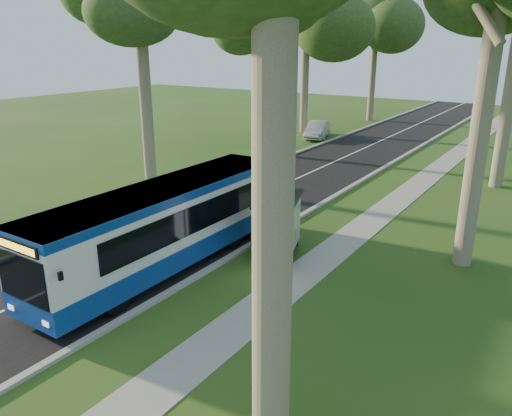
# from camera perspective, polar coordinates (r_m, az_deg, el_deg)

# --- Properties ---
(ground) EXTENTS (120.00, 120.00, 0.00)m
(ground) POSITION_cam_1_polar(r_m,az_deg,el_deg) (18.09, -5.96, -7.46)
(ground) COLOR #244917
(ground) RESTS_ON ground
(road) EXTENTS (7.00, 100.00, 0.02)m
(road) POSITION_cam_1_polar(r_m,az_deg,el_deg) (27.61, 1.48, 1.92)
(road) COLOR black
(road) RESTS_ON ground
(kerb_east) EXTENTS (0.25, 100.00, 0.12)m
(kerb_east) POSITION_cam_1_polar(r_m,az_deg,el_deg) (26.00, 8.04, 0.80)
(kerb_east) COLOR #9E9B93
(kerb_east) RESTS_ON ground
(kerb_west) EXTENTS (0.25, 100.00, 0.12)m
(kerb_west) POSITION_cam_1_polar(r_m,az_deg,el_deg) (29.52, -4.31, 3.07)
(kerb_west) COLOR #9E9B93
(kerb_west) RESTS_ON ground
(centre_line) EXTENTS (0.12, 100.00, 0.00)m
(centre_line) POSITION_cam_1_polar(r_m,az_deg,el_deg) (27.60, 1.48, 1.94)
(centre_line) COLOR white
(centre_line) RESTS_ON road
(footpath) EXTENTS (1.50, 100.00, 0.02)m
(footpath) POSITION_cam_1_polar(r_m,az_deg,el_deg) (24.96, 14.24, -0.48)
(footpath) COLOR gray
(footpath) RESTS_ON ground
(bus) EXTENTS (2.42, 11.43, 3.03)m
(bus) POSITION_cam_1_polar(r_m,az_deg,el_deg) (18.36, -10.16, -1.94)
(bus) COLOR white
(bus) RESTS_ON ground
(bus_stop_sign) EXTENTS (0.16, 0.39, 2.80)m
(bus_stop_sign) POSITION_cam_1_polar(r_m,az_deg,el_deg) (18.46, 0.49, -0.99)
(bus_stop_sign) COLOR gray
(bus_stop_sign) RESTS_ON ground
(bus_shelter) EXTENTS (2.27, 3.07, 2.35)m
(bus_shelter) POSITION_cam_1_polar(r_m,az_deg,el_deg) (18.49, 2.33, -1.24)
(bus_shelter) COLOR black
(bus_shelter) RESTS_ON ground
(litter_bin) EXTENTS (0.51, 0.51, 0.90)m
(litter_bin) POSITION_cam_1_polar(r_m,az_deg,el_deg) (18.97, 0.11, -4.57)
(litter_bin) COLOR black
(litter_bin) RESTS_ON ground
(car_white) EXTENTS (2.57, 4.21, 1.34)m
(car_white) POSITION_cam_1_polar(r_m,az_deg,el_deg) (43.86, 7.20, 8.89)
(car_white) COLOR silver
(car_white) RESTS_ON ground
(car_silver) EXTENTS (2.54, 4.53, 1.41)m
(car_silver) POSITION_cam_1_polar(r_m,az_deg,el_deg) (43.40, 7.02, 8.85)
(car_silver) COLOR #9A9EA2
(car_silver) RESTS_ON ground
(tree_west_c) EXTENTS (5.20, 5.20, 12.91)m
(tree_west_c) POSITION_cam_1_polar(r_m,az_deg,el_deg) (36.20, 0.87, 21.18)
(tree_west_c) COLOR #7A6B56
(tree_west_c) RESTS_ON ground
(tree_west_e) EXTENTS (5.20, 5.20, 14.36)m
(tree_west_e) POSITION_cam_1_polar(r_m,az_deg,el_deg) (54.00, 13.68, 20.95)
(tree_west_e) COLOR #7A6B56
(tree_west_e) RESTS_ON ground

